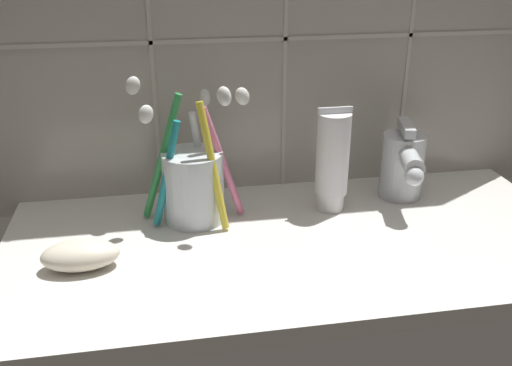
# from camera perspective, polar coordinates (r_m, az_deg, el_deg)

# --- Properties ---
(sink_counter) EXTENTS (0.69, 0.33, 0.02)m
(sink_counter) POSITION_cam_1_polar(r_m,az_deg,el_deg) (0.69, 4.08, -6.23)
(sink_counter) COLOR silver
(sink_counter) RESTS_ON ground
(toothbrush_cup) EXTENTS (0.15, 0.11, 0.19)m
(toothbrush_cup) POSITION_cam_1_polar(r_m,az_deg,el_deg) (0.71, -6.28, 0.19)
(toothbrush_cup) COLOR silver
(toothbrush_cup) RESTS_ON sink_counter
(toothpaste_tube) EXTENTS (0.04, 0.04, 0.14)m
(toothpaste_tube) POSITION_cam_1_polar(r_m,az_deg,el_deg) (0.73, 7.65, 2.27)
(toothpaste_tube) COLOR white
(toothpaste_tube) RESTS_ON sink_counter
(sink_faucet) EXTENTS (0.06, 0.12, 0.10)m
(sink_faucet) POSITION_cam_1_polar(r_m,az_deg,el_deg) (0.79, 14.54, 1.83)
(sink_faucet) COLOR silver
(sink_faucet) RESTS_ON sink_counter
(soap_bar) EXTENTS (0.08, 0.05, 0.03)m
(soap_bar) POSITION_cam_1_polar(r_m,az_deg,el_deg) (0.65, -17.16, -6.92)
(soap_bar) COLOR silver
(soap_bar) RESTS_ON sink_counter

